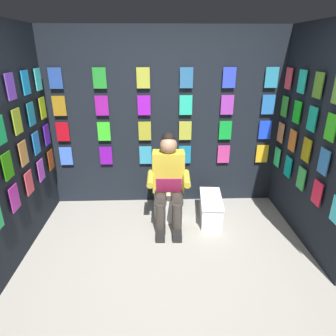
% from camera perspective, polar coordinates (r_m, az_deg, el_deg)
% --- Properties ---
extents(ground_plane, '(30.00, 30.00, 0.00)m').
position_cam_1_polar(ground_plane, '(3.04, 0.51, -22.54)').
color(ground_plane, '#9E998E').
extents(display_wall_back, '(3.28, 0.14, 2.41)m').
position_cam_1_polar(display_wall_back, '(4.14, -0.61, 9.14)').
color(display_wall_back, black).
rests_on(display_wall_back, ground).
extents(display_wall_left, '(0.14, 1.83, 2.41)m').
position_cam_1_polar(display_wall_left, '(3.65, 26.57, 5.03)').
color(display_wall_left, black).
rests_on(display_wall_left, ground).
extents(display_wall_right, '(0.14, 1.83, 2.41)m').
position_cam_1_polar(display_wall_right, '(3.56, -27.61, 4.44)').
color(display_wall_right, black).
rests_on(display_wall_right, ground).
extents(toilet, '(0.41, 0.56, 0.77)m').
position_cam_1_polar(toilet, '(4.01, 0.07, -4.73)').
color(toilet, white).
rests_on(toilet, ground).
extents(person_reading, '(0.53, 0.69, 1.19)m').
position_cam_1_polar(person_reading, '(3.69, 0.11, -2.52)').
color(person_reading, gold).
rests_on(person_reading, ground).
extents(comic_longbox_near, '(0.34, 0.67, 0.32)m').
position_cam_1_polar(comic_longbox_near, '(4.02, 8.21, -7.64)').
color(comic_longbox_near, silver).
rests_on(comic_longbox_near, ground).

